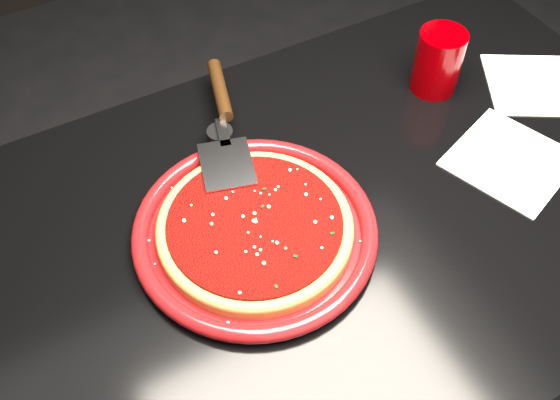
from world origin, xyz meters
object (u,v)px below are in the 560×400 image
at_px(plate, 255,230).
at_px(ramekin, 220,138).
at_px(table, 342,310).
at_px(cup, 438,61).
at_px(pizza_server, 224,122).

xyz_separation_m(plate, ramekin, (0.04, 0.20, 0.00)).
relative_size(plate, ramekin, 8.38).
xyz_separation_m(table, plate, (-0.18, 0.01, 0.39)).
relative_size(cup, ramekin, 2.67).
bearing_deg(cup, plate, -161.89).
height_order(pizza_server, ramekin, pizza_server).
relative_size(table, plate, 3.18).
bearing_deg(ramekin, pizza_server, 15.55).
relative_size(table, pizza_server, 3.39).
distance_m(pizza_server, cup, 0.41).
bearing_deg(pizza_server, plate, -86.99).
bearing_deg(plate, cup, 18.11).
bearing_deg(plate, pizza_server, 76.85).
distance_m(plate, ramekin, 0.21).
distance_m(plate, cup, 0.48).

